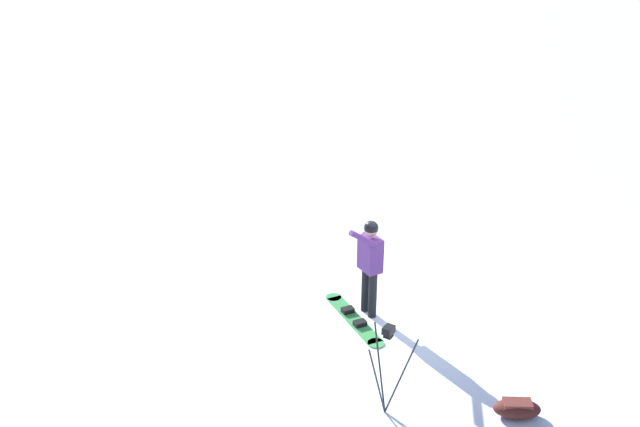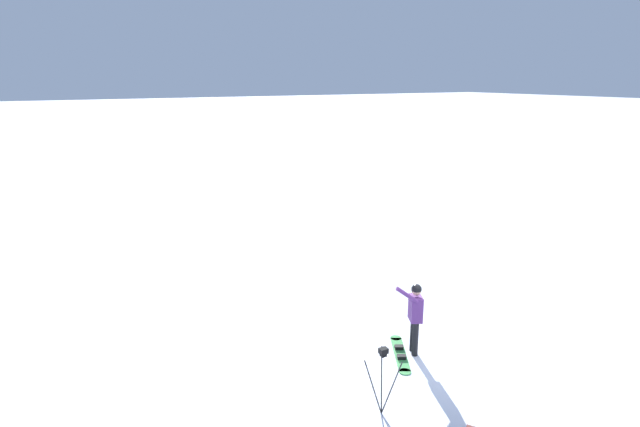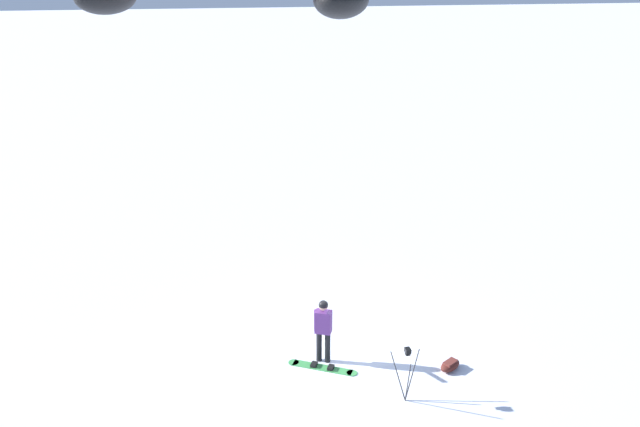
# 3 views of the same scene
# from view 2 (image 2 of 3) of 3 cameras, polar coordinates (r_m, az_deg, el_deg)

# --- Properties ---
(ground_plane) EXTENTS (300.00, 300.00, 0.00)m
(ground_plane) POSITION_cam_2_polar(r_m,az_deg,el_deg) (12.74, 13.41, -15.14)
(ground_plane) COLOR white
(snowboarder) EXTENTS (0.47, 0.77, 1.73)m
(snowboarder) POSITION_cam_2_polar(r_m,az_deg,el_deg) (12.42, 10.22, -10.36)
(snowboarder) COLOR black
(snowboarder) RESTS_ON ground_plane
(snowboard) EXTENTS (1.59, 1.03, 0.10)m
(snowboard) POSITION_cam_2_polar(r_m,az_deg,el_deg) (12.77, 8.65, -14.69)
(snowboard) COLOR #3F994C
(snowboard) RESTS_ON ground_plane
(camera_tripod) EXTENTS (0.70, 0.62, 1.38)m
(camera_tripod) POSITION_cam_2_polar(r_m,az_deg,el_deg) (10.31, 6.78, -16.16)
(camera_tripod) COLOR #262628
(camera_tripod) RESTS_ON ground_plane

